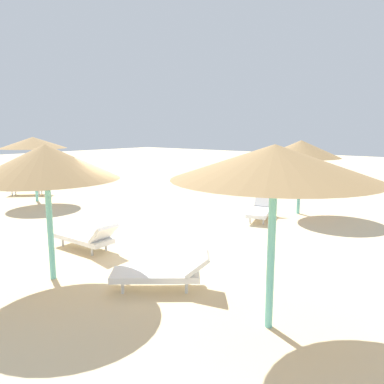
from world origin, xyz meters
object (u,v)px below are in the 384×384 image
object	(u,v)px
parasol_3	(46,162)
lounger_5	(30,188)
lounger_4	(261,210)
parasol_5	(33,143)
bench_0	(215,173)
lounger_0	(163,273)
parasol_0	(274,163)
bench_1	(214,174)
lounger_3	(87,237)
parasol_4	(301,150)

from	to	relation	value
parasol_3	lounger_5	bearing A→B (deg)	154.67
parasol_3	lounger_4	world-z (taller)	parasol_3
parasol_5	bench_0	bearing A→B (deg)	81.73
lounger_5	bench_0	size ratio (longest dim) A/B	1.16
lounger_5	bench_0	xyz separation A→B (m)	(3.32, 10.40, 0.03)
parasol_3	lounger_0	xyz separation A→B (m)	(2.10, 1.08, -2.10)
lounger_4	lounger_5	bearing A→B (deg)	-166.33
lounger_0	lounger_5	xyz separation A→B (m)	(-12.03, 3.62, -0.00)
parasol_3	bench_0	distance (m)	16.61
parasol_0	bench_1	world-z (taller)	parasol_0
parasol_0	lounger_5	world-z (taller)	parasol_0
parasol_3	lounger_0	size ratio (longest dim) A/B	1.54
parasol_0	lounger_0	bearing A→B (deg)	-179.65
lounger_4	parasol_3	bearing A→B (deg)	-96.56
parasol_5	lounger_3	world-z (taller)	parasol_5
parasol_3	lounger_3	size ratio (longest dim) A/B	1.51
parasol_3	lounger_3	bearing A→B (deg)	123.21
parasol_4	lounger_3	distance (m)	8.03
lounger_0	bench_1	distance (m)	15.84
parasol_4	lounger_0	bearing A→B (deg)	-85.74
parasol_0	lounger_4	distance (m)	7.50
parasol_0	lounger_0	size ratio (longest dim) A/B	1.64
lounger_0	lounger_4	world-z (taller)	lounger_4
lounger_4	bench_0	world-z (taller)	lounger_4
parasol_4	bench_1	distance (m)	9.81
lounger_4	bench_1	world-z (taller)	lounger_4
parasol_5	bench_0	distance (m)	11.32
bench_0	lounger_5	bearing A→B (deg)	-107.68
lounger_3	lounger_5	distance (m)	9.43
parasol_0	lounger_0	xyz separation A→B (m)	(-2.26, -0.01, -2.26)
lounger_3	lounger_4	distance (m)	6.05
parasol_0	parasol_3	distance (m)	4.50
parasol_3	bench_1	world-z (taller)	parasol_3
bench_1	parasol_5	bearing A→B (deg)	-100.56
lounger_4	bench_1	bearing A→B (deg)	134.59
parasol_0	parasol_4	world-z (taller)	parasol_0
lounger_0	bench_0	size ratio (longest dim) A/B	1.20
parasol_5	parasol_0	bearing A→B (deg)	-13.47
parasol_5	lounger_0	xyz separation A→B (m)	(10.31, -3.03, -2.18)
lounger_4	lounger_3	bearing A→B (deg)	-107.99
parasol_0	lounger_5	distance (m)	14.91
bench_0	parasol_5	bearing A→B (deg)	-98.27
parasol_5	lounger_3	distance (m)	7.92
parasol_4	bench_0	bearing A→B (deg)	142.69
lounger_3	bench_1	size ratio (longest dim) A/B	1.25
parasol_5	lounger_5	distance (m)	2.84
lounger_4	lounger_5	xyz separation A→B (m)	(-10.77, -2.62, -0.01)
lounger_0	lounger_4	size ratio (longest dim) A/B	0.94
parasol_3	parasol_4	bearing A→B (deg)	80.31
parasol_3	bench_1	bearing A→B (deg)	113.33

